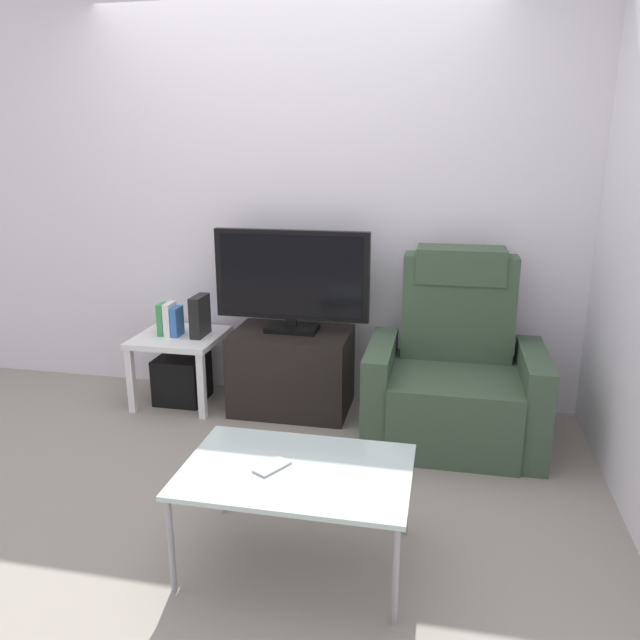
# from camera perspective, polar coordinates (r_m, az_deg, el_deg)

# --- Properties ---
(ground_plane) EXTENTS (6.40, 6.40, 0.00)m
(ground_plane) POSITION_cam_1_polar(r_m,az_deg,el_deg) (3.35, -7.25, -13.62)
(ground_plane) COLOR gray
(wall_back) EXTENTS (6.40, 0.06, 2.60)m
(wall_back) POSITION_cam_1_polar(r_m,az_deg,el_deg) (4.02, -2.64, 10.95)
(wall_back) COLOR silver
(wall_back) RESTS_ON ground
(tv_stand) EXTENTS (0.73, 0.50, 0.52)m
(tv_stand) POSITION_cam_1_polar(r_m,az_deg,el_deg) (3.94, -2.62, -4.70)
(tv_stand) COLOR black
(tv_stand) RESTS_ON ground
(television) EXTENTS (0.97, 0.20, 0.64)m
(television) POSITION_cam_1_polar(r_m,az_deg,el_deg) (3.79, -2.67, 3.86)
(television) COLOR black
(television) RESTS_ON tv_stand
(recliner_armchair) EXTENTS (0.98, 0.78, 1.08)m
(recliner_armchair) POSITION_cam_1_polar(r_m,az_deg,el_deg) (3.62, 12.38, -5.09)
(recliner_armchair) COLOR #384C38
(recliner_armchair) RESTS_ON ground
(side_table) EXTENTS (0.54, 0.54, 0.46)m
(side_table) POSITION_cam_1_polar(r_m,az_deg,el_deg) (4.12, -12.86, -2.30)
(side_table) COLOR white
(side_table) RESTS_ON ground
(subwoofer_box) EXTENTS (0.31, 0.31, 0.31)m
(subwoofer_box) POSITION_cam_1_polar(r_m,az_deg,el_deg) (4.20, -12.67, -5.32)
(subwoofer_box) COLOR black
(subwoofer_box) RESTS_ON ground
(book_leftmost) EXTENTS (0.04, 0.10, 0.21)m
(book_leftmost) POSITION_cam_1_polar(r_m,az_deg,el_deg) (4.10, -14.40, 0.07)
(book_leftmost) COLOR #388C4C
(book_leftmost) RESTS_ON side_table
(book_middle) EXTENTS (0.04, 0.13, 0.22)m
(book_middle) POSITION_cam_1_polar(r_m,az_deg,el_deg) (4.07, -13.75, 0.08)
(book_middle) COLOR white
(book_middle) RESTS_ON side_table
(book_rightmost) EXTENTS (0.04, 0.12, 0.19)m
(book_rightmost) POSITION_cam_1_polar(r_m,az_deg,el_deg) (4.06, -13.13, -0.13)
(book_rightmost) COLOR #3366B2
(book_rightmost) RESTS_ON side_table
(game_console) EXTENTS (0.07, 0.20, 0.26)m
(game_console) POSITION_cam_1_polar(r_m,az_deg,el_deg) (4.02, -11.09, 0.38)
(game_console) COLOR black
(game_console) RESTS_ON side_table
(coffee_table) EXTENTS (0.90, 0.60, 0.42)m
(coffee_table) POSITION_cam_1_polar(r_m,az_deg,el_deg) (2.50, -2.19, -14.15)
(coffee_table) COLOR #B2C6C1
(coffee_table) RESTS_ON ground
(cell_phone) EXTENTS (0.14, 0.16, 0.01)m
(cell_phone) POSITION_cam_1_polar(r_m,az_deg,el_deg) (2.49, -4.47, -13.45)
(cell_phone) COLOR #B7B7BC
(cell_phone) RESTS_ON coffee_table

